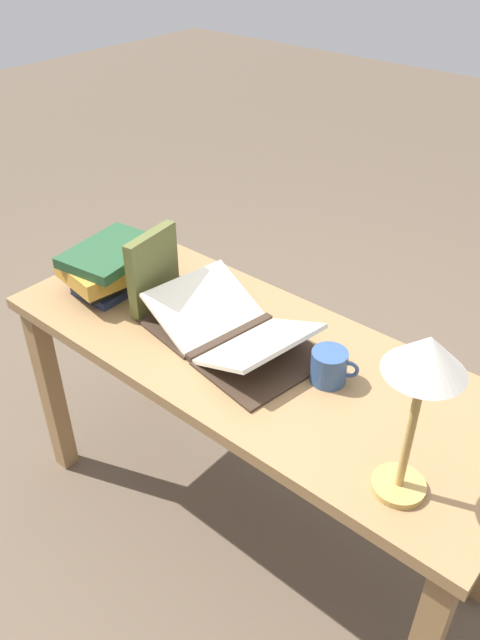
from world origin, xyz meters
name	(u,v)px	position (x,y,z in m)	size (l,w,h in m)	color
ground_plane	(251,520)	(0.00, 0.00, 0.00)	(12.00, 12.00, 0.00)	brown
reading_desk	(253,381)	(0.00, 0.00, 0.62)	(1.48, 0.58, 0.73)	#937047
open_book	(230,331)	(0.08, 0.01, 0.76)	(0.55, 0.38, 0.11)	#38281E
book_stack_tall	(113,266)	(0.53, 0.03, 0.81)	(0.24, 0.32, 0.14)	#1E284C
book_standing_upright	(153,271)	(0.36, 0.02, 0.85)	(0.06, 0.20, 0.24)	brown
reading_lamp	(423,373)	(-0.53, 0.17, 1.05)	(0.16, 0.16, 0.40)	tan
coffee_mug	(329,367)	(-0.22, -0.03, 0.78)	(0.12, 0.09, 0.09)	#335184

